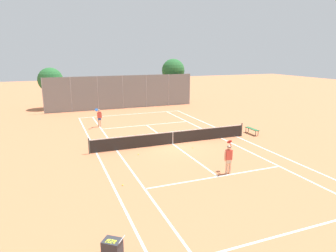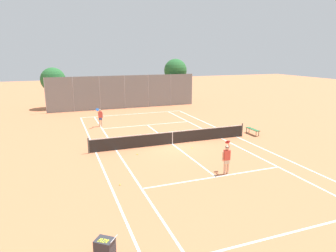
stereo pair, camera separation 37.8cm
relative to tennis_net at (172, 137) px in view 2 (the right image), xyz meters
The scene contains 13 objects.
ground_plane 0.51m from the tennis_net, ahead, with size 120.00×120.00×0.00m, color #C67047.
court_line_markings 0.51m from the tennis_net, ahead, with size 11.10×23.90×0.01m.
tennis_net is the anchor object (origin of this frame).
ball_cart 12.99m from the tennis_net, 120.75° to the right, with size 0.78×0.75×0.96m.
player_near_side 6.27m from the tennis_net, 83.31° to the right, with size 0.73×0.72×1.77m.
player_far_left 8.43m from the tennis_net, 119.25° to the left, with size 0.69×0.73×1.77m.
loose_tennis_ball_0 7.57m from the tennis_net, 131.89° to the right, with size 0.07×0.07×0.07m, color #D1DB33.
loose_tennis_ball_1 3.37m from the tennis_net, 155.10° to the right, with size 0.07×0.07×0.07m, color #D1DB33.
loose_tennis_ball_2 1.76m from the tennis_net, 57.33° to the right, with size 0.07×0.07×0.07m, color #D1DB33.
courtside_bench 7.12m from the tennis_net, ahead, with size 0.36×1.50×0.47m.
back_fence 15.69m from the tennis_net, 90.00° to the left, with size 17.68×0.08×3.95m.
tree_behind_left 20.48m from the tennis_net, 112.80° to the left, with size 2.88×2.88×4.86m.
tree_behind_right 19.38m from the tennis_net, 67.68° to the left, with size 2.99×2.99×5.78m.
Camera 2 is at (-7.66, -19.49, 6.45)m, focal length 32.00 mm.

